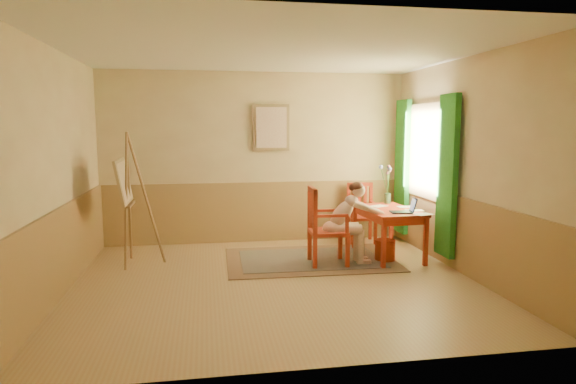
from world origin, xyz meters
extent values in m
cube|color=tan|center=(0.00, 0.00, -0.01)|extent=(5.00, 4.50, 0.02)
cube|color=white|center=(0.00, 0.00, 2.81)|extent=(5.00, 4.50, 0.02)
cube|color=tan|center=(0.00, 2.26, 1.40)|extent=(5.00, 0.02, 2.80)
cube|color=tan|center=(0.00, -2.26, 1.40)|extent=(5.00, 0.02, 2.80)
cube|color=tan|center=(-2.51, 0.00, 1.40)|extent=(0.02, 4.50, 2.80)
cube|color=tan|center=(2.51, 0.00, 1.40)|extent=(0.02, 4.50, 2.80)
cube|color=#AC8651|center=(0.00, 2.23, 0.50)|extent=(5.00, 0.04, 1.00)
cube|color=#AC8651|center=(-2.48, 0.00, 0.50)|extent=(0.04, 4.50, 1.00)
cube|color=#AC8651|center=(2.48, 0.00, 0.50)|extent=(0.04, 4.50, 1.00)
cube|color=white|center=(2.47, 1.10, 1.55)|extent=(0.02, 1.00, 1.30)
cube|color=#95794E|center=(2.45, 1.10, 1.55)|extent=(0.03, 1.12, 1.42)
cube|color=green|center=(2.40, 0.32, 1.25)|extent=(0.08, 0.45, 2.20)
cube|color=green|center=(2.40, 1.88, 1.25)|extent=(0.08, 0.45, 2.20)
cube|color=#95794E|center=(0.25, 2.21, 1.90)|extent=(0.60, 0.04, 0.76)
cube|color=beige|center=(0.25, 2.19, 1.90)|extent=(0.50, 0.02, 0.66)
cube|color=#8C7251|center=(0.64, 0.92, 0.01)|extent=(2.43, 1.65, 0.01)
cube|color=black|center=(0.64, 0.92, 0.01)|extent=(2.03, 1.24, 0.01)
cube|color=#C53F24|center=(1.80, 0.90, 0.70)|extent=(0.79, 1.24, 0.04)
cube|color=#C53F24|center=(1.80, 0.90, 0.63)|extent=(0.69, 1.14, 0.10)
cube|color=#C53F24|center=(1.52, 0.33, 0.34)|extent=(0.06, 0.06, 0.68)
cube|color=#C53F24|center=(2.15, 0.36, 0.34)|extent=(0.06, 0.06, 0.68)
cube|color=#C53F24|center=(1.45, 1.43, 0.34)|extent=(0.06, 0.06, 0.68)
cube|color=#C53F24|center=(2.08, 1.47, 0.34)|extent=(0.06, 0.06, 0.68)
cube|color=#C53F24|center=(0.83, 0.65, 0.47)|extent=(0.52, 0.50, 0.05)
cube|color=#C53F24|center=(0.60, 0.44, 0.22)|extent=(0.06, 0.06, 0.44)
cube|color=#C53F24|center=(1.05, 0.43, 0.22)|extent=(0.06, 0.06, 0.44)
cube|color=#C53F24|center=(0.62, 0.87, 0.22)|extent=(0.06, 0.06, 0.44)
cube|color=#C53F24|center=(1.06, 0.85, 0.22)|extent=(0.06, 0.06, 0.44)
cube|color=#C53F24|center=(0.60, 0.44, 0.79)|extent=(0.06, 0.06, 0.60)
cube|color=#C53F24|center=(0.62, 0.87, 0.79)|extent=(0.06, 0.06, 0.60)
cube|color=#C53F24|center=(0.61, 0.65, 1.06)|extent=(0.07, 0.48, 0.07)
cube|color=#C53F24|center=(0.60, 0.55, 0.77)|extent=(0.03, 0.05, 0.49)
cube|color=#C53F24|center=(0.61, 0.65, 0.77)|extent=(0.03, 0.05, 0.49)
cube|color=#C53F24|center=(0.61, 0.76, 0.77)|extent=(0.03, 0.05, 0.49)
cube|color=#C53F24|center=(0.82, 0.43, 0.73)|extent=(0.45, 0.06, 0.04)
cube|color=#C53F24|center=(1.04, 0.43, 0.61)|extent=(0.05, 0.05, 0.24)
cube|color=#C53F24|center=(0.84, 0.86, 0.73)|extent=(0.45, 0.06, 0.04)
cube|color=#C53F24|center=(1.05, 0.85, 0.61)|extent=(0.05, 0.05, 0.24)
cube|color=#C53F24|center=(1.71, 1.87, 0.42)|extent=(0.48, 0.50, 0.04)
cube|color=#C53F24|center=(1.55, 2.09, 0.20)|extent=(0.05, 0.05, 0.40)
cube|color=#C53F24|center=(1.50, 1.69, 0.20)|extent=(0.05, 0.05, 0.40)
cube|color=#C53F24|center=(1.93, 2.04, 0.20)|extent=(0.05, 0.05, 0.40)
cube|color=#C53F24|center=(1.88, 1.64, 0.20)|extent=(0.05, 0.05, 0.40)
cube|color=#C53F24|center=(1.55, 2.09, 0.71)|extent=(0.05, 0.05, 0.54)
cube|color=#C53F24|center=(1.93, 2.04, 0.71)|extent=(0.05, 0.05, 0.54)
cube|color=#C53F24|center=(1.74, 2.07, 0.95)|extent=(0.43, 0.10, 0.06)
cube|color=#C53F24|center=(1.64, 2.08, 0.70)|extent=(0.05, 0.03, 0.44)
cube|color=#C53F24|center=(1.74, 2.07, 0.70)|extent=(0.05, 0.03, 0.44)
cube|color=#C53F24|center=(1.83, 2.06, 0.70)|extent=(0.05, 0.03, 0.44)
cube|color=#C53F24|center=(1.52, 1.89, 0.66)|extent=(0.09, 0.40, 0.03)
cube|color=#C53F24|center=(1.50, 1.70, 0.55)|extent=(0.04, 0.04, 0.22)
cube|color=#C53F24|center=(1.90, 1.84, 0.66)|extent=(0.09, 0.40, 0.03)
cube|color=#C53F24|center=(1.88, 1.65, 0.55)|extent=(0.04, 0.04, 0.22)
ellipsoid|color=beige|center=(0.89, 0.65, 0.51)|extent=(0.27, 0.34, 0.21)
cylinder|color=beige|center=(1.08, 0.56, 0.50)|extent=(0.41, 0.16, 0.14)
cylinder|color=beige|center=(1.08, 0.72, 0.50)|extent=(0.41, 0.16, 0.14)
cylinder|color=beige|center=(1.27, 0.55, 0.26)|extent=(0.11, 0.11, 0.46)
cylinder|color=beige|center=(1.27, 0.72, 0.26)|extent=(0.11, 0.11, 0.46)
cube|color=beige|center=(1.33, 0.55, 0.03)|extent=(0.20, 0.09, 0.07)
cube|color=beige|center=(1.33, 0.71, 0.03)|extent=(0.20, 0.09, 0.07)
ellipsoid|color=beige|center=(1.02, 0.64, 0.72)|extent=(0.45, 0.28, 0.48)
ellipsoid|color=beige|center=(1.16, 0.64, 0.89)|extent=(0.19, 0.28, 0.17)
sphere|color=beige|center=(1.26, 0.63, 1.04)|extent=(0.19, 0.19, 0.18)
ellipsoid|color=#572918|center=(1.24, 0.63, 1.09)|extent=(0.18, 0.19, 0.13)
sphere|color=#572918|center=(1.16, 0.64, 1.08)|extent=(0.10, 0.10, 0.10)
cylinder|color=beige|center=(1.24, 0.50, 0.84)|extent=(0.21, 0.11, 0.14)
cylinder|color=beige|center=(1.45, 0.51, 0.77)|extent=(0.28, 0.12, 0.16)
sphere|color=beige|center=(1.33, 0.49, 0.81)|extent=(0.08, 0.08, 0.08)
sphere|color=beige|center=(1.57, 0.53, 0.72)|extent=(0.07, 0.07, 0.07)
cylinder|color=beige|center=(1.25, 0.77, 0.84)|extent=(0.21, 0.09, 0.14)
cylinder|color=beige|center=(1.46, 0.74, 0.77)|extent=(0.28, 0.14, 0.16)
sphere|color=beige|center=(1.34, 0.78, 0.81)|extent=(0.08, 0.08, 0.08)
sphere|color=beige|center=(1.57, 0.71, 0.72)|extent=(0.07, 0.07, 0.07)
cube|color=#1E2338|center=(1.86, 0.57, 0.73)|extent=(0.32, 0.25, 0.02)
cube|color=#2D3342|center=(1.86, 0.57, 0.73)|extent=(0.28, 0.20, 0.00)
cube|color=#1E2338|center=(2.03, 0.55, 0.83)|extent=(0.09, 0.22, 0.20)
cube|color=#99BFF2|center=(2.02, 0.55, 0.83)|extent=(0.07, 0.18, 0.16)
cube|color=white|center=(2.11, 0.39, 0.72)|extent=(0.30, 0.25, 0.00)
cube|color=white|center=(2.13, 1.02, 0.72)|extent=(0.26, 0.19, 0.00)
cube|color=white|center=(1.75, 1.16, 0.72)|extent=(0.31, 0.27, 0.00)
cube|color=white|center=(2.12, 0.70, 0.72)|extent=(0.28, 0.22, 0.00)
cylinder|color=#3F724C|center=(1.97, 1.40, 0.80)|extent=(0.12, 0.12, 0.16)
cylinder|color=#3F7233|center=(1.93, 1.45, 1.07)|extent=(0.10, 0.11, 0.43)
sphere|color=#728CD8|center=(1.89, 1.50, 1.29)|extent=(0.08, 0.08, 0.06)
cylinder|color=#3F7233|center=(1.96, 1.35, 1.09)|extent=(0.04, 0.10, 0.45)
sphere|color=pink|center=(1.95, 1.30, 1.31)|extent=(0.06, 0.06, 0.04)
cylinder|color=#3F7233|center=(1.98, 1.42, 1.03)|extent=(0.02, 0.05, 0.33)
sphere|color=pink|center=(1.98, 1.44, 1.19)|extent=(0.06, 0.06, 0.05)
cylinder|color=#3F7233|center=(1.96, 1.33, 1.07)|extent=(0.04, 0.14, 0.42)
sphere|color=#728CD8|center=(1.95, 1.27, 1.28)|extent=(0.07, 0.07, 0.06)
cylinder|color=#3F7233|center=(2.00, 1.45, 1.04)|extent=(0.07, 0.11, 0.37)
sphere|color=pink|center=(2.03, 1.50, 1.23)|extent=(0.07, 0.07, 0.05)
cylinder|color=#3F7233|center=(1.99, 1.42, 1.05)|extent=(0.04, 0.06, 0.38)
sphere|color=pink|center=(2.00, 1.45, 1.24)|extent=(0.06, 0.06, 0.05)
cylinder|color=#3F7233|center=(1.99, 1.45, 1.07)|extent=(0.05, 0.12, 0.43)
sphere|color=#728CD8|center=(2.02, 1.51, 1.29)|extent=(0.06, 0.06, 0.05)
cylinder|color=#A73114|center=(1.69, 0.71, 0.15)|extent=(0.36, 0.36, 0.31)
cylinder|color=olive|center=(-1.90, 0.99, 0.92)|extent=(0.09, 0.34, 1.85)
cylinder|color=olive|center=(-1.90, 1.29, 0.92)|extent=(0.09, 0.34, 1.85)
cylinder|color=olive|center=(-1.65, 1.15, 0.92)|extent=(0.48, 0.04, 1.85)
cylinder|color=olive|center=(-1.93, 1.14, 0.85)|extent=(0.03, 0.52, 0.03)
cube|color=olive|center=(-1.87, 1.14, 0.85)|extent=(0.07, 0.56, 0.03)
cube|color=#95794E|center=(-1.95, 1.14, 1.17)|extent=(0.15, 0.82, 0.61)
cube|color=beige|center=(-1.93, 1.14, 1.17)|extent=(0.11, 0.74, 0.53)
camera|label=1|loc=(-0.83, -5.87, 1.91)|focal=30.75mm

